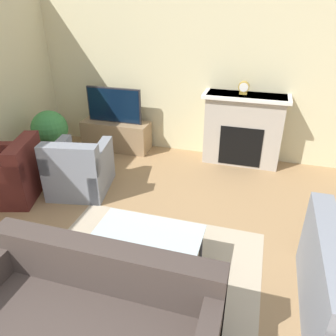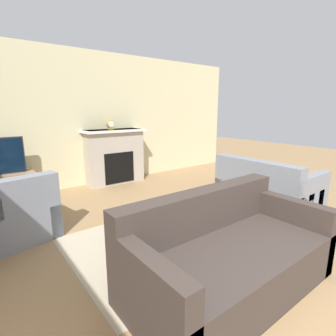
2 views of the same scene
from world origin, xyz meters
The scene contains 8 objects.
wall_back centered at (0.00, 4.94, 1.35)m, with size 8.46×0.06×2.70m.
area_rug centered at (0.17, 1.96, 0.00)m, with size 2.26×1.77×0.00m.
fireplace centered at (0.83, 4.70, 0.60)m, with size 1.32×0.47×1.15m.
couch_sectional centered at (0.07, 0.98, 0.29)m, with size 1.89×0.94×0.82m.
couch_loveseat centered at (2.07, 1.86, 0.29)m, with size 0.95×1.42×0.82m.
armchair_accent centered at (-1.25, 3.14, 0.30)m, with size 0.91×0.97×0.82m.
coffee_table centered at (0.17, 1.99, 0.38)m, with size 1.06×0.57×0.43m.
mantel_clock centered at (0.78, 4.70, 1.25)m, with size 0.17×0.07×0.20m.
Camera 2 is at (-1.61, -0.36, 1.56)m, focal length 28.00 mm.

